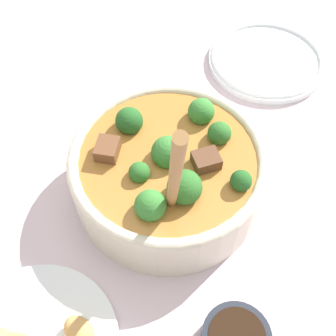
% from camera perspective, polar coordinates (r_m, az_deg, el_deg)
% --- Properties ---
extents(ground_plane, '(4.00, 4.00, 0.00)m').
position_cam_1_polar(ground_plane, '(0.61, -0.00, -2.97)').
color(ground_plane, silver).
extents(stew_bowl, '(0.26, 0.26, 0.30)m').
position_cam_1_polar(stew_bowl, '(0.57, 0.03, -0.27)').
color(stew_bowl, beige).
rests_on(stew_bowl, ground_plane).
extents(empty_plate, '(0.21, 0.21, 0.02)m').
position_cam_1_polar(empty_plate, '(0.81, 13.23, 14.06)').
color(empty_plate, white).
rests_on(empty_plate, ground_plane).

